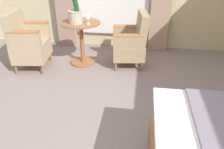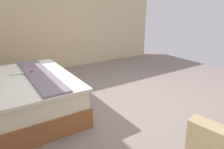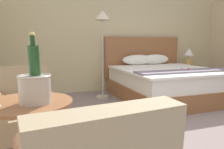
{
  "view_description": "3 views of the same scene",
  "coord_description": "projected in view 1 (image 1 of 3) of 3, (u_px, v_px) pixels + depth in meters",
  "views": [
    {
      "loc": [
        1.41,
        0.61,
        1.7
      ],
      "look_at": [
        -0.3,
        0.36,
        0.73
      ],
      "focal_mm": 35.0,
      "sensor_mm": 36.0,
      "label": 1
    },
    {
      "loc": [
        -2.53,
        1.88,
        1.68
      ],
      "look_at": [
        -0.4,
        0.49,
        0.8
      ],
      "focal_mm": 32.0,
      "sensor_mm": 36.0,
      "label": 2
    },
    {
      "loc": [
        -1.86,
        -2.02,
        1.13
      ],
      "look_at": [
        -0.94,
        0.6,
        0.73
      ],
      "focal_mm": 35.0,
      "sensor_mm": 36.0,
      "label": 3
    }
  ],
  "objects": [
    {
      "name": "side_table_round",
      "position": [
        82.0,
        40.0,
        3.63
      ],
      "size": [
        0.64,
        0.64,
        0.72
      ],
      "color": "brown",
      "rests_on": "ground"
    },
    {
      "name": "champagne_bucket",
      "position": [
        75.0,
        15.0,
        3.38
      ],
      "size": [
        0.23,
        0.23,
        0.49
      ],
      "color": "#B5AC9F",
      "rests_on": "side_table_round"
    },
    {
      "name": "wine_glass_near_bucket",
      "position": [
        88.0,
        17.0,
        3.34
      ],
      "size": [
        0.07,
        0.07,
        0.16
      ],
      "color": "white",
      "rests_on": "side_table_round"
    },
    {
      "name": "wine_glass_near_edge",
      "position": [
        79.0,
        12.0,
        3.6
      ],
      "size": [
        0.07,
        0.07,
        0.15
      ],
      "color": "white",
      "rests_on": "side_table_round"
    },
    {
      "name": "armchair_by_window",
      "position": [
        131.0,
        42.0,
        3.58
      ],
      "size": [
        0.63,
        0.61,
        0.89
      ],
      "color": "brown",
      "rests_on": "ground"
    },
    {
      "name": "armchair_facing_bed",
      "position": [
        28.0,
        42.0,
        3.49
      ],
      "size": [
        0.64,
        0.59,
        0.92
      ],
      "color": "brown",
      "rests_on": "ground"
    }
  ]
}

